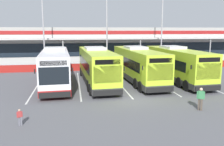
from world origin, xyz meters
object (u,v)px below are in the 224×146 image
coach_bus_right_centre (176,65)px  lamp_post_west (43,25)px  lamp_post_east (162,25)px  coach_bus_left_centre (97,67)px  pedestrian_child (20,117)px  coach_bus_leftmost (55,68)px  coach_bus_centre (138,65)px  lamp_post_centre (107,25)px  pedestrian_in_dark_coat (201,98)px

coach_bus_right_centre → lamp_post_west: 19.18m
lamp_post_west → lamp_post_east: (17.42, -0.30, 0.00)m
lamp_post_east → coach_bus_left_centre: bearing=-136.3°
pedestrian_child → coach_bus_leftmost: bearing=82.5°
coach_bus_centre → lamp_post_centre: (-1.79, 11.15, 4.50)m
coach_bus_centre → coach_bus_right_centre: same height
pedestrian_in_dark_coat → lamp_post_east: size_ratio=0.15×
coach_bus_leftmost → coach_bus_centre: bearing=1.6°
coach_bus_right_centre → pedestrian_child: (-14.43, -10.68, -1.24)m
coach_bus_left_centre → pedestrian_child: 12.07m
coach_bus_right_centre → lamp_post_east: bearing=78.1°
coach_bus_right_centre → lamp_post_west: bearing=144.7°
lamp_post_east → lamp_post_west: bearing=179.0°
lamp_post_west → lamp_post_east: 17.42m
lamp_post_west → lamp_post_centre: bearing=3.8°
coach_bus_leftmost → pedestrian_in_dark_coat: bearing=-43.1°
coach_bus_right_centre → pedestrian_in_dark_coat: coach_bus_right_centre is taller
coach_bus_leftmost → lamp_post_west: 11.89m
coach_bus_centre → coach_bus_right_centre: bearing=-3.1°
lamp_post_east → pedestrian_in_dark_coat: bearing=-103.1°
coach_bus_left_centre → lamp_post_centre: (2.74, 11.44, 4.50)m
pedestrian_in_dark_coat → lamp_post_east: bearing=76.9°
coach_bus_leftmost → coach_bus_right_centre: (13.03, 0.01, 0.00)m
lamp_post_east → coach_bus_right_centre: bearing=-101.9°
lamp_post_west → pedestrian_child: bearing=-87.9°
coach_bus_leftmost → lamp_post_centre: size_ratio=1.11×
coach_bus_right_centre → lamp_post_centre: (-6.08, 11.38, 4.50)m
coach_bus_right_centre → pedestrian_child: size_ratio=12.21×
coach_bus_left_centre → coach_bus_centre: size_ratio=1.00×
lamp_post_west → lamp_post_east: size_ratio=1.00×
coach_bus_left_centre → pedestrian_child: (-5.61, -10.61, -1.24)m
coach_bus_leftmost → lamp_post_west: size_ratio=1.11×
coach_bus_right_centre → lamp_post_east: (2.21, 10.47, 4.50)m
lamp_post_centre → lamp_post_east: 8.34m
coach_bus_centre → lamp_post_east: lamp_post_east is taller
lamp_post_centre → lamp_post_east: same height
coach_bus_right_centre → lamp_post_centre: bearing=118.1°
coach_bus_leftmost → lamp_post_west: lamp_post_west is taller
coach_bus_centre → coach_bus_left_centre: bearing=-176.3°
lamp_post_east → coach_bus_leftmost: bearing=-145.5°
coach_bus_left_centre → coach_bus_right_centre: size_ratio=1.00×
coach_bus_leftmost → lamp_post_centre: 14.08m
coach_bus_leftmost → lamp_post_west: (-2.18, 10.78, 4.50)m
pedestrian_child → lamp_post_east: (16.64, 21.15, 5.75)m
pedestrian_in_dark_coat → lamp_post_centre: lamp_post_centre is taller
coach_bus_left_centre → lamp_post_west: (-6.39, 10.84, 4.50)m
coach_bus_leftmost → lamp_post_east: lamp_post_east is taller
pedestrian_child → lamp_post_west: size_ratio=0.09×
pedestrian_child → lamp_post_west: (-0.78, 21.45, 5.75)m
coach_bus_centre → lamp_post_west: (-10.92, 10.55, 4.50)m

